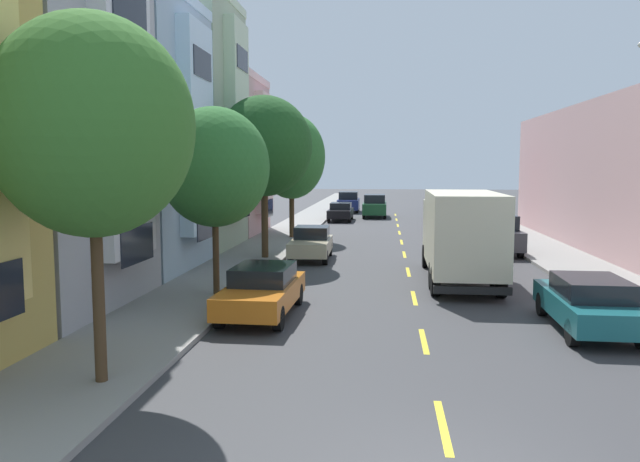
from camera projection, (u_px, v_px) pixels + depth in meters
ground_plane at (400, 236)px, 37.80m from camera, size 160.00×160.00×0.00m
sidewalk_left at (281, 237)px, 36.55m from camera, size 3.20×120.00×0.14m
sidewalk_right at (526, 240)px, 35.08m from camera, size 3.20×120.00×0.14m
lane_centerline_dashes at (403, 248)px, 32.36m from camera, size 0.14×47.20×0.01m
townhouse_third_powder_blue at (50, 141)px, 24.98m from camera, size 12.53×6.68×11.03m
townhouse_fourth_sage at (126, 129)px, 31.66m from camera, size 11.99×6.68×12.76m
townhouse_fifth_rose at (176, 159)px, 38.60m from camera, size 11.52×6.68×9.83m
street_tree_nearest at (92, 127)px, 11.35m from camera, size 3.78×3.78×6.93m
street_tree_second at (214, 167)px, 19.54m from camera, size 3.52×3.52×6.02m
street_tree_third at (264, 146)px, 27.55m from camera, size 4.34×4.34×7.30m
street_tree_farthest at (292, 157)px, 35.70m from camera, size 3.93×3.93×7.16m
delivery_box_truck at (460, 231)px, 22.54m from camera, size 2.49×7.99×3.35m
parked_hatchback_champagne at (311, 243)px, 28.20m from camera, size 1.81×4.03×1.50m
parked_pickup_silver at (452, 210)px, 49.43m from camera, size 2.09×5.33×1.73m
parked_sedan_teal at (589, 303)px, 15.92m from camera, size 1.88×4.53×1.43m
parked_suv_charcoal at (495, 233)px, 30.35m from camera, size 2.05×4.84×1.93m
parked_wagon_sky at (438, 202)px, 60.45m from camera, size 1.90×4.73×1.50m
parked_pickup_red at (464, 218)px, 41.41m from camera, size 2.01×5.31×1.73m
parked_sedan_black at (341, 211)px, 48.46m from camera, size 1.82×4.51×1.43m
parked_sedan_orange at (262, 290)px, 17.58m from camera, size 1.92×4.55×1.43m
parked_suv_navy at (349, 202)px, 57.66m from camera, size 2.02×4.83×1.93m
moving_forest_sedan at (375, 206)px, 51.91m from camera, size 1.95×4.80×1.93m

